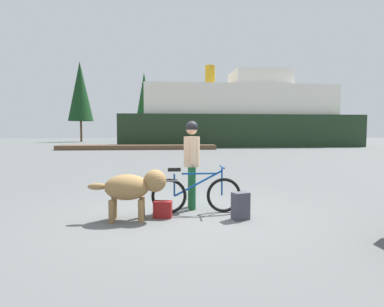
# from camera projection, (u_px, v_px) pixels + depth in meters

# --- Properties ---
(ground_plane) EXTENTS (160.00, 160.00, 0.00)m
(ground_plane) POSITION_uv_depth(u_px,v_px,m) (186.00, 214.00, 5.86)
(ground_plane) COLOR #595B5B
(bicycle) EXTENTS (1.71, 0.44, 0.89)m
(bicycle) POSITION_uv_depth(u_px,v_px,m) (196.00, 194.00, 5.93)
(bicycle) COLOR black
(bicycle) RESTS_ON ground_plane
(person_cyclist) EXTENTS (0.32, 0.53, 1.75)m
(person_cyclist) POSITION_uv_depth(u_px,v_px,m) (192.00, 156.00, 6.26)
(person_cyclist) COLOR #19592D
(person_cyclist) RESTS_ON ground_plane
(dog) EXTENTS (1.34, 0.52, 0.88)m
(dog) POSITION_uv_depth(u_px,v_px,m) (133.00, 187.00, 5.44)
(dog) COLOR olive
(dog) RESTS_ON ground_plane
(backpack) EXTENTS (0.33, 0.28, 0.48)m
(backpack) POSITION_uv_depth(u_px,v_px,m) (241.00, 206.00, 5.52)
(backpack) COLOR #3F3F4C
(backpack) RESTS_ON ground_plane
(handbag_pannier) EXTENTS (0.35, 0.23, 0.30)m
(handbag_pannier) POSITION_uv_depth(u_px,v_px,m) (163.00, 209.00, 5.62)
(handbag_pannier) COLOR maroon
(handbag_pannier) RESTS_ON ground_plane
(dock_pier) EXTENTS (13.94, 2.49, 0.40)m
(dock_pier) POSITION_uv_depth(u_px,v_px,m) (138.00, 147.00, 28.44)
(dock_pier) COLOR brown
(dock_pier) RESTS_ON ground_plane
(ferry_boat) EXTENTS (25.60, 8.61, 8.97)m
(ferry_boat) POSITION_uv_depth(u_px,v_px,m) (238.00, 118.00, 35.72)
(ferry_boat) COLOR #1E331E
(ferry_boat) RESTS_ON ground_plane
(pine_tree_far_left) EXTENTS (3.95, 3.95, 12.90)m
(pine_tree_far_left) POSITION_uv_depth(u_px,v_px,m) (80.00, 91.00, 50.57)
(pine_tree_far_left) COLOR #4C331E
(pine_tree_far_left) RESTS_ON ground_plane
(pine_tree_center) EXTENTS (4.00, 4.00, 8.81)m
(pine_tree_center) POSITION_uv_depth(u_px,v_px,m) (159.00, 107.00, 51.42)
(pine_tree_center) COLOR #4C331E
(pine_tree_center) RESTS_ON ground_plane
(pine_tree_far_right) EXTENTS (3.75, 3.75, 10.78)m
(pine_tree_far_right) POSITION_uv_depth(u_px,v_px,m) (270.00, 103.00, 55.82)
(pine_tree_far_right) COLOR #4C331E
(pine_tree_far_right) RESTS_ON ground_plane
(pine_tree_mid_back) EXTENTS (3.52, 3.52, 12.51)m
(pine_tree_mid_back) POSITION_uv_depth(u_px,v_px,m) (144.00, 100.00, 57.85)
(pine_tree_mid_back) COLOR #4C331E
(pine_tree_mid_back) RESTS_ON ground_plane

